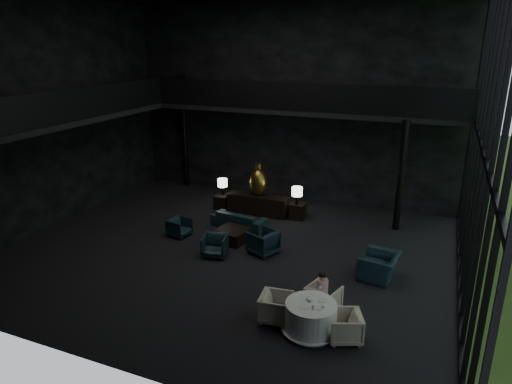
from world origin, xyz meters
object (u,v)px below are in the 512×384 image
at_px(lounge_armchair_south, 215,245).
at_px(window_armchair, 379,261).
at_px(console, 258,205).
at_px(lounge_armchair_east, 263,240).
at_px(side_table_right, 298,211).
at_px(bronze_urn, 258,182).
at_px(table_lamp_left, 222,183).
at_px(coffee_table, 232,235).
at_px(sofa, 239,217).
at_px(lounge_armchair_west, 180,227).
at_px(dining_chair_east, 345,326).
at_px(child, 322,284).
at_px(table_lamp_right, 297,192).
at_px(dining_chair_north, 323,297).
at_px(dining_chair_west, 276,307).
at_px(dining_table, 311,319).
at_px(side_table_left, 222,202).

xyz_separation_m(lounge_armchair_south, window_armchair, (5.02, 0.54, 0.16)).
height_order(console, lounge_armchair_south, console).
bearing_deg(lounge_armchair_east, side_table_right, -159.33).
height_order(bronze_urn, table_lamp_left, bronze_urn).
bearing_deg(lounge_armchair_east, lounge_armchair_south, -37.20).
relative_size(side_table_right, coffee_table, 0.62).
relative_size(table_lamp_left, sofa, 0.33).
relative_size(lounge_armchair_west, dining_chair_east, 0.86).
bearing_deg(window_armchair, child, -18.73).
bearing_deg(table_lamp_right, lounge_armchair_west, -137.57).
xyz_separation_m(bronze_urn, dining_chair_north, (4.12, -5.73, -0.94)).
xyz_separation_m(table_lamp_right, lounge_armchair_south, (-1.45, -3.97, -0.74)).
xyz_separation_m(lounge_armchair_east, child, (2.59, -2.50, 0.29)).
distance_m(window_armchair, coffee_table, 5.06).
height_order(bronze_urn, coffee_table, bronze_urn).
xyz_separation_m(window_armchair, dining_chair_west, (-2.00, -3.12, -0.15)).
bearing_deg(dining_table, dining_chair_west, 172.46).
bearing_deg(side_table_right, bronze_urn, -176.87).
bearing_deg(coffee_table, lounge_armchair_east, -18.76).
distance_m(table_lamp_right, window_armchair, 4.99).
height_order(console, child, child).
height_order(side_table_right, coffee_table, side_table_right).
bearing_deg(console, bronze_urn, 90.00).
bearing_deg(lounge_armchair_west, window_armchair, -83.82).
distance_m(console, dining_table, 7.81).
bearing_deg(bronze_urn, console, -90.00).
height_order(table_lamp_right, dining_chair_west, table_lamp_right).
bearing_deg(dining_chair_east, coffee_table, -152.04).
distance_m(bronze_urn, sofa, 1.81).
bearing_deg(side_table_left, dining_table, -49.63).
relative_size(table_lamp_right, dining_chair_north, 0.91).
relative_size(coffee_table, dining_chair_north, 1.30).
distance_m(bronze_urn, coffee_table, 3.00).
height_order(console, side_table_right, console).
bearing_deg(window_armchair, lounge_armchair_east, -86.71).
xyz_separation_m(side_table_left, table_lamp_left, (0.00, 0.11, 0.76)).
height_order(side_table_right, dining_chair_east, dining_chair_east).
xyz_separation_m(table_lamp_left, child, (5.68, -5.80, -0.28)).
bearing_deg(dining_chair_west, lounge_armchair_south, 43.04).
distance_m(console, dining_chair_north, 7.01).
xyz_separation_m(side_table_left, lounge_armchair_east, (3.09, -3.20, 0.19)).
height_order(side_table_left, side_table_right, side_table_right).
bearing_deg(dining_chair_east, lounge_armchair_east, -157.97).
relative_size(lounge_armchair_west, lounge_armchair_east, 0.67).
distance_m(lounge_armchair_south, dining_chair_north, 4.33).
relative_size(side_table_left, table_lamp_left, 0.84).
xyz_separation_m(console, dining_chair_east, (4.88, -6.65, -0.02)).
distance_m(lounge_armchair_east, lounge_armchair_south, 1.56).
xyz_separation_m(table_lamp_right, child, (2.48, -5.68, -0.35)).
height_order(sofa, lounge_armchair_west, sofa).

